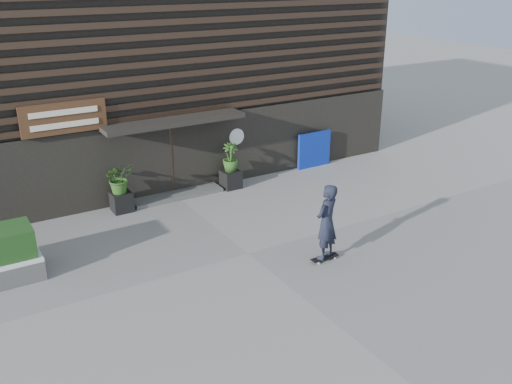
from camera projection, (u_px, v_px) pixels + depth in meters
ground at (248, 254)px, 14.74m from camera, size 80.00×80.00×0.00m
entrance_step at (177, 195)px, 18.38m from camera, size 3.00×0.80×0.12m
planter_pot_left at (122, 202)px, 17.22m from camera, size 0.60×0.60×0.60m
bamboo_left at (119, 178)px, 16.93m from camera, size 0.86×0.75×0.96m
planter_pot_right at (231, 179)px, 19.04m from camera, size 0.60×0.60×0.60m
bamboo_right at (230, 157)px, 18.75m from camera, size 0.54×0.54×0.96m
blue_tarp at (314, 150)px, 20.91m from camera, size 1.41×0.14×1.32m
building at (114, 52)px, 21.18m from camera, size 18.00×11.00×8.00m
skateboarder at (327, 222)px, 14.01m from camera, size 0.84×0.71×2.06m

